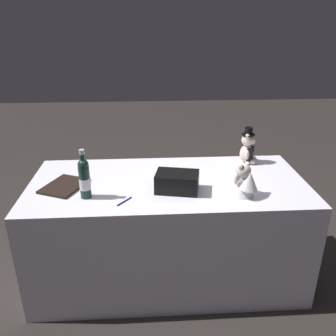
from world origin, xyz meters
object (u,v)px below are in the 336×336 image
(champagne_bottle, at_px, (84,178))
(guestbook, at_px, (64,186))
(teddy_bear_bride, at_px, (244,181))
(signing_pen, at_px, (124,202))
(teddy_bear_groom, at_px, (248,148))
(gift_case_black, at_px, (177,182))

(champagne_bottle, xyz_separation_m, guestbook, (0.17, -0.15, -0.12))
(teddy_bear_bride, relative_size, champagne_bottle, 0.69)
(teddy_bear_bride, height_order, signing_pen, teddy_bear_bride)
(teddy_bear_groom, distance_m, teddy_bear_bride, 0.57)
(gift_case_black, bearing_deg, teddy_bear_groom, -142.56)
(gift_case_black, bearing_deg, teddy_bear_bride, 167.04)
(champagne_bottle, relative_size, gift_case_black, 1.04)
(gift_case_black, height_order, guestbook, gift_case_black)
(guestbook, bearing_deg, gift_case_black, -163.31)
(teddy_bear_groom, height_order, signing_pen, teddy_bear_groom)
(signing_pen, distance_m, guestbook, 0.47)
(champagne_bottle, bearing_deg, guestbook, -42.41)
(teddy_bear_bride, distance_m, champagne_bottle, 0.99)
(gift_case_black, relative_size, guestbook, 1.04)
(teddy_bear_groom, relative_size, guestbook, 0.96)
(teddy_bear_bride, xyz_separation_m, gift_case_black, (0.41, -0.09, -0.04))
(signing_pen, bearing_deg, champagne_bottle, -18.88)
(champagne_bottle, distance_m, gift_case_black, 0.58)
(teddy_bear_groom, relative_size, signing_pen, 2.50)
(signing_pen, bearing_deg, teddy_bear_groom, -147.50)
(champagne_bottle, bearing_deg, signing_pen, 161.12)
(teddy_bear_groom, xyz_separation_m, gift_case_black, (0.58, 0.45, -0.05))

